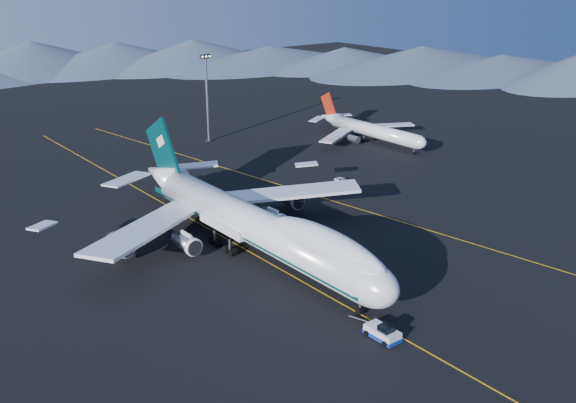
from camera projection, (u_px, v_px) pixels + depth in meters
ground at (255, 255)px, 113.55m from camera, size 500.00×500.00×0.00m
taxiway_line_main at (255, 255)px, 113.55m from camera, size 0.25×220.00×0.01m
taxiway_line_side at (340, 203)px, 138.44m from camera, size 28.08×198.09×0.01m
mountain_ridge at (571, 116)px, 192.47m from camera, size 374.91×567.11×12.00m
boeing_747 at (254, 224)px, 111.59m from camera, size 59.62×72.43×19.37m
pushback_tug at (382, 333)px, 87.69m from camera, size 3.04×5.23×2.26m
second_jet at (370, 130)px, 186.21m from camera, size 37.48×42.34×12.05m
service_van at (343, 181)px, 151.03m from camera, size 2.37×4.73×1.28m
floodlight_mast at (207, 98)px, 184.20m from camera, size 3.10×2.32×25.07m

